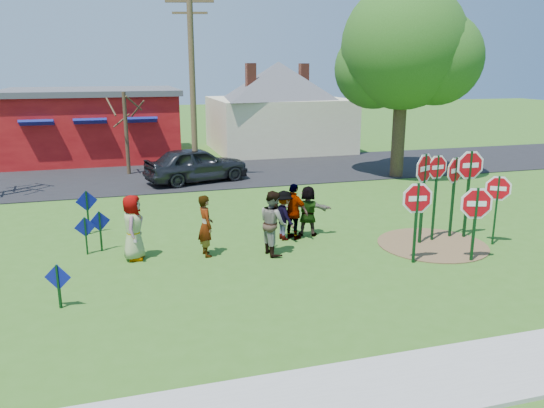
{
  "coord_description": "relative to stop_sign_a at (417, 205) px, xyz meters",
  "views": [
    {
      "loc": [
        -4.22,
        -13.95,
        5.13
      ],
      "look_at": [
        0.02,
        0.61,
        1.17
      ],
      "focal_mm": 35.0,
      "sensor_mm": 36.0,
      "label": 1
    }
  ],
  "objects": [
    {
      "name": "ground",
      "position": [
        -3.18,
        2.13,
        -1.6
      ],
      "size": [
        120.0,
        120.0,
        0.0
      ],
      "primitive_type": "plane",
      "color": "#35631C",
      "rests_on": "ground"
    },
    {
      "name": "sidewalk",
      "position": [
        -3.18,
        -5.07,
        -1.56
      ],
      "size": [
        22.0,
        1.8,
        0.08
      ],
      "primitive_type": "cube",
      "color": "#9E9E99",
      "rests_on": "ground"
    },
    {
      "name": "road",
      "position": [
        -3.18,
        13.63,
        -1.58
      ],
      "size": [
        120.0,
        7.5,
        0.04
      ],
      "primitive_type": "cube",
      "color": "black",
      "rests_on": "ground"
    },
    {
      "name": "dirt_patch",
      "position": [
        1.32,
        1.13,
        -1.58
      ],
      "size": [
        3.2,
        3.2,
        0.03
      ],
      "primitive_type": "cylinder",
      "color": "brown",
      "rests_on": "ground"
    },
    {
      "name": "red_building",
      "position": [
        -8.68,
        20.13,
        0.37
      ],
      "size": [
        9.4,
        7.69,
        3.9
      ],
      "color": "maroon",
      "rests_on": "ground"
    },
    {
      "name": "cream_house",
      "position": [
        2.32,
        20.13,
        1.33
      ],
      "size": [
        9.4,
        9.4,
        6.5
      ],
      "color": "beige",
      "rests_on": "ground"
    },
    {
      "name": "stop_sign_a",
      "position": [
        0.0,
        0.0,
        0.0
      ],
      "size": [
        1.1,
        0.19,
        2.34
      ],
      "rotation": [
        0.0,
        0.0,
        -0.15
      ],
      "color": "#0E3517",
      "rests_on": "ground"
    },
    {
      "name": "stop_sign_b",
      "position": [
        1.51,
        1.47,
        0.41
      ],
      "size": [
        0.95,
        0.16,
        2.74
      ],
      "rotation": [
        0.0,
        0.0,
        0.15
      ],
      "color": "#0E3517",
      "rests_on": "ground"
    },
    {
      "name": "stop_sign_c",
      "position": [
        2.63,
        1.46,
        0.39
      ],
      "size": [
        1.17,
        0.11,
        2.85
      ],
      "rotation": [
        0.0,
        0.0,
        -0.08
      ],
      "color": "#0E3517",
      "rests_on": "ground"
    },
    {
      "name": "stop_sign_d",
      "position": [
        2.23,
        1.62,
        0.3
      ],
      "size": [
        0.99,
        0.44,
        2.64
      ],
      "rotation": [
        0.0,
        0.0,
        0.4
      ],
      "color": "#0E3517",
      "rests_on": "ground"
    },
    {
      "name": "stop_sign_e",
      "position": [
        1.56,
        -0.35,
        -0.13
      ],
      "size": [
        1.11,
        0.37,
        2.2
      ],
      "rotation": [
        0.0,
        0.0,
        -0.31
      ],
      "color": "#0E3517",
      "rests_on": "ground"
    },
    {
      "name": "stop_sign_f",
      "position": [
        3.06,
        0.68,
        -0.04
      ],
      "size": [
        0.84,
        0.55,
        2.2
      ],
      "rotation": [
        0.0,
        0.0,
        -0.57
      ],
      "color": "#0E3517",
      "rests_on": "ground"
    },
    {
      "name": "stop_sign_g",
      "position": [
        1.01,
        1.34,
        0.4
      ],
      "size": [
        1.05,
        0.53,
        2.86
      ],
      "rotation": [
        0.0,
        0.0,
        0.46
      ],
      "color": "#0E3517",
      "rests_on": "ground"
    },
    {
      "name": "blue_diamond_a",
      "position": [
        -8.86,
        -0.3,
        -0.98
      ],
      "size": [
        0.56,
        0.21,
        1.01
      ],
      "rotation": [
        0.0,
        0.0,
        -0.34
      ],
      "color": "#0E3517",
      "rests_on": "ground"
    },
    {
      "name": "blue_diamond_b",
      "position": [
        -8.46,
        3.13,
        -0.92
      ],
      "size": [
        0.58,
        0.09,
        1.09
      ],
      "rotation": [
        0.0,
        0.0,
        0.13
      ],
      "color": "#0E3517",
      "rests_on": "ground"
    },
    {
      "name": "blue_diamond_c",
      "position": [
        -8.07,
        3.31,
        -0.86
      ],
      "size": [
        0.58,
        0.18,
        1.18
      ],
      "rotation": [
        0.0,
        0.0,
        0.28
      ],
      "color": "#0E3517",
      "rests_on": "ground"
    },
    {
      "name": "blue_diamond_d",
      "position": [
        -8.48,
        5.09,
        -0.72
      ],
      "size": [
        0.65,
        0.16,
        1.4
      ],
      "rotation": [
        0.0,
        0.0,
        0.22
      ],
      "color": "#0E3517",
      "rests_on": "ground"
    },
    {
      "name": "person_a",
      "position": [
        -7.18,
        2.37,
        -0.69
      ],
      "size": [
        0.73,
        0.97,
        1.8
      ],
      "primitive_type": "imported",
      "rotation": [
        0.0,
        0.0,
        1.38
      ],
      "color": "#4A5A9A",
      "rests_on": "ground"
    },
    {
      "name": "person_b",
      "position": [
        -5.25,
        2.11,
        -0.73
      ],
      "size": [
        0.49,
        0.68,
        1.73
      ],
      "primitive_type": "imported",
      "rotation": [
        0.0,
        0.0,
        1.7
      ],
      "color": "#247677",
      "rests_on": "ground"
    },
    {
      "name": "person_c",
      "position": [
        -3.42,
        1.73,
        -0.69
      ],
      "size": [
        0.8,
        0.96,
        1.81
      ],
      "primitive_type": "imported",
      "rotation": [
        0.0,
        0.0,
        1.7
      ],
      "color": "#9A5640",
      "rests_on": "ground"
    },
    {
      "name": "person_d",
      "position": [
        -2.74,
        2.85,
        -0.84
      ],
      "size": [
        0.71,
        1.06,
        1.52
      ],
      "primitive_type": "imported",
      "rotation": [
        0.0,
        0.0,
        1.73
      ],
      "color": "#38393E",
      "rests_on": "ground"
    },
    {
      "name": "person_e",
      "position": [
        -2.46,
        2.8,
        -0.73
      ],
      "size": [
        0.94,
        1.06,
        1.73
      ],
      "primitive_type": "imported",
      "rotation": [
        0.0,
        0.0,
        2.21
      ],
      "color": "#4C2C54",
      "rests_on": "ground"
    },
    {
      "name": "person_f",
      "position": [
        -1.92,
        3.03,
        -0.8
      ],
      "size": [
        1.54,
        0.98,
        1.58
      ],
      "primitive_type": "imported",
      "rotation": [
        0.0,
        0.0,
        2.76
      ],
      "color": "#184D23",
      "rests_on": "ground"
    },
    {
      "name": "suv",
      "position": [
        -4.08,
        11.78,
        -0.77
      ],
      "size": [
        4.96,
        2.98,
        1.58
      ],
      "primitive_type": "imported",
      "rotation": [
        0.0,
        0.0,
        1.83
      ],
      "color": "#313136",
      "rests_on": "road"
    },
    {
      "name": "utility_pole",
      "position": [
        -4.16,
        11.55,
        2.76
      ],
      "size": [
        1.98,
        0.64,
        8.29
      ],
      "rotation": [
        0.0,
        0.0,
        -0.27
      ],
      "color": "#4C3823",
      "rests_on": "ground"
    },
    {
      "name": "leafy_tree",
      "position": [
        5.39,
        10.38,
        4.08
      ],
      "size": [
        6.21,
        5.66,
        8.82
      ],
      "color": "#382819",
      "rests_on": "ground"
    },
    {
      "name": "bare_tree_east",
      "position": [
        -7.01,
        14.49,
        0.97
      ],
      "size": [
        1.8,
        1.8,
        3.96
      ],
      "color": "#382819",
      "rests_on": "ground"
    }
  ]
}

